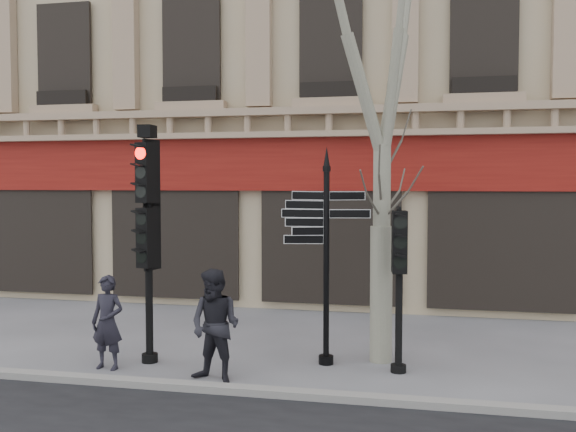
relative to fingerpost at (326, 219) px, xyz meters
name	(u,v)px	position (x,y,z in m)	size (l,w,h in m)	color
ground	(288,369)	(-0.58, -0.44, -2.53)	(80.00, 80.00, 0.00)	#5D5D62
kerb	(268,392)	(-0.58, -1.84, -2.47)	(80.00, 0.25, 0.12)	gray
building	(362,16)	(-0.58, 12.04, 6.46)	(28.00, 15.52, 18.00)	tan
fingerpost	(326,219)	(0.00, 0.00, 0.00)	(1.58, 1.58, 3.76)	black
traffic_signal_main	(148,213)	(-3.04, -0.54, 0.08)	(0.51, 0.41, 4.14)	black
traffic_signal_secondary	(399,260)	(1.25, -0.23, -0.65)	(0.49, 0.38, 2.69)	black
pedestrian_a	(108,322)	(-3.56, -1.05, -1.73)	(0.58, 0.38, 1.59)	black
pedestrian_b	(215,326)	(-1.56, -1.34, -1.63)	(0.87, 0.68, 1.79)	black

